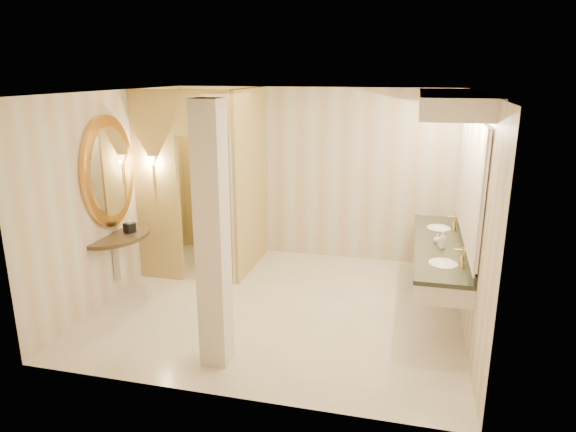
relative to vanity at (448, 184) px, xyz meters
name	(u,v)px	position (x,y,z in m)	size (l,w,h in m)	color
floor	(281,305)	(-1.98, -0.40, -1.63)	(4.50, 4.50, 0.00)	white
ceiling	(280,92)	(-1.98, -0.40, 1.07)	(4.50, 4.50, 0.00)	white
wall_back	(312,174)	(-1.98, 1.60, -0.28)	(4.50, 0.02, 2.70)	beige
wall_front	(222,261)	(-1.98, -2.40, -0.28)	(4.50, 0.02, 2.70)	beige
wall_left	(117,195)	(-4.23, -0.40, -0.28)	(0.02, 4.00, 2.70)	beige
wall_right	(473,217)	(0.27, -0.40, -0.28)	(0.02, 4.00, 2.70)	beige
toilet_closet	(223,181)	(-3.09, 0.57, -0.24)	(1.50, 1.55, 2.70)	tan
wall_sconce	(153,162)	(-3.90, 0.03, 0.10)	(0.14, 0.14, 0.42)	gold
vanity	(448,184)	(0.00, 0.00, 0.00)	(0.75, 2.73, 2.09)	silver
console_shelf	(111,198)	(-4.19, -0.60, -0.28)	(1.10, 1.10, 2.00)	black
pillar	(213,239)	(-2.29, -1.83, -0.28)	(0.28, 0.28, 2.70)	silver
tissue_box	(130,228)	(-4.02, -0.50, -0.69)	(0.12, 0.12, 0.12)	black
toilet	(215,232)	(-3.50, 1.17, -1.24)	(0.44, 0.77, 0.78)	white
soap_bottle_a	(440,241)	(-0.04, -0.10, -0.69)	(0.06, 0.06, 0.12)	beige
soap_bottle_b	(437,239)	(-0.08, -0.01, -0.69)	(0.10, 0.10, 0.12)	silver
soap_bottle_c	(443,240)	(-0.02, -0.19, -0.65)	(0.08, 0.08, 0.21)	#C6B28C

